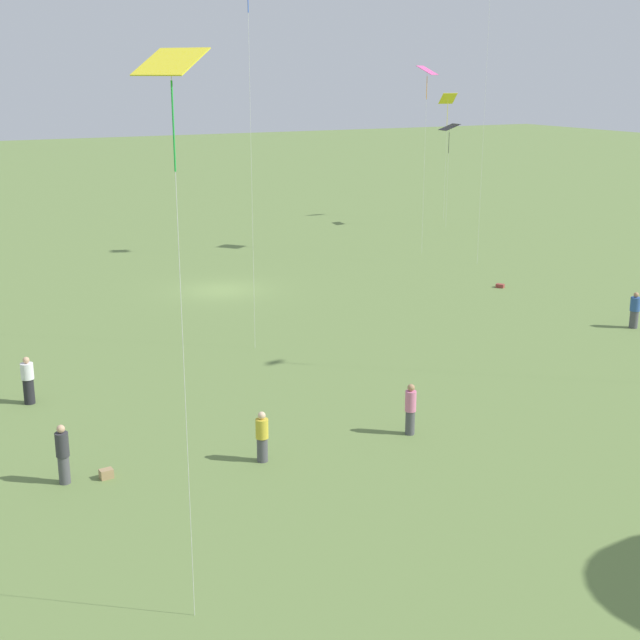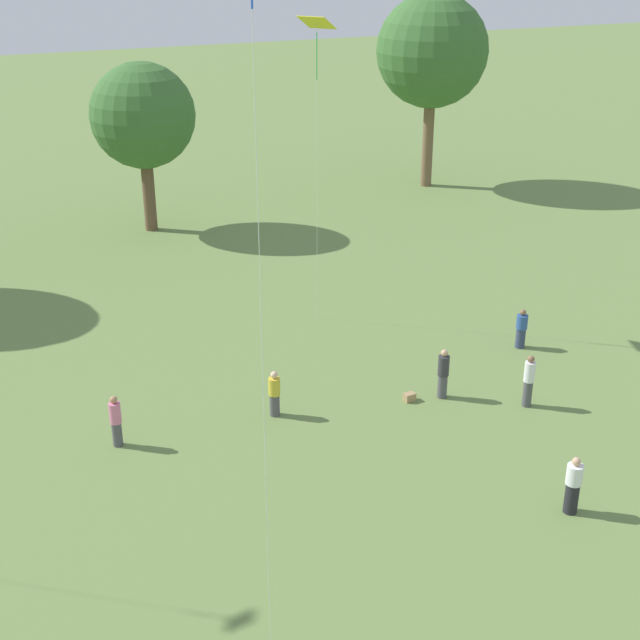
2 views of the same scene
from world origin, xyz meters
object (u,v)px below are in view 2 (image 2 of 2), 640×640
at_px(person_0, 116,421).
at_px(person_8, 573,486).
at_px(person_7, 443,374).
at_px(kite_2, 317,33).
at_px(person_3, 274,394).
at_px(person_2, 521,329).
at_px(person_6, 529,381).
at_px(picnic_bag_0, 409,397).

relative_size(person_0, person_8, 0.99).
distance_m(person_7, kite_2, 13.18).
relative_size(person_0, person_3, 1.08).
distance_m(person_0, person_3, 5.19).
height_order(person_2, kite_2, kite_2).
bearing_deg(person_6, kite_2, -138.91).
relative_size(person_3, kite_2, 0.14).
height_order(person_2, person_6, person_6).
xyz_separation_m(person_0, picnic_bag_0, (9.76, -1.23, -0.73)).
height_order(person_0, person_6, person_6).
distance_m(person_2, person_3, 10.61).
bearing_deg(person_0, person_7, 26.89).
distance_m(person_0, person_8, 13.74).
distance_m(person_7, person_8, 7.15).
xyz_separation_m(person_3, person_7, (5.73, -1.21, 0.10)).
bearing_deg(person_7, kite_2, -144.76).
height_order(person_0, person_2, person_0).
relative_size(person_2, kite_2, 0.13).
relative_size(person_7, person_8, 1.03).
bearing_deg(kite_2, person_2, -126.82).
xyz_separation_m(person_2, person_3, (-10.57, -1.00, 0.03)).
bearing_deg(person_7, person_3, -75.22).
bearing_deg(person_8, person_2, -53.83).
bearing_deg(person_2, person_6, 115.48).
relative_size(person_6, person_7, 1.04).
bearing_deg(person_6, picnic_bag_0, -97.93).
xyz_separation_m(person_3, picnic_bag_0, (4.58, -0.98, -0.66)).
height_order(person_0, person_8, person_8).
bearing_deg(person_0, person_3, 31.75).
distance_m(person_2, person_8, 10.62).
height_order(person_2, person_7, person_7).
height_order(person_7, picnic_bag_0, person_7).
bearing_deg(kite_2, picnic_bag_0, -172.96).
xyz_separation_m(person_2, person_7, (-4.84, -2.21, 0.13)).
distance_m(person_8, picnic_bag_0, 7.47).
distance_m(person_0, kite_2, 15.70).
bearing_deg(person_2, person_3, 63.88).
relative_size(person_7, kite_2, 0.15).
relative_size(person_3, picnic_bag_0, 4.00).
distance_m(person_6, kite_2, 14.61).
xyz_separation_m(person_2, kite_2, (-6.04, 5.73, 10.59)).
relative_size(person_3, person_7, 0.89).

